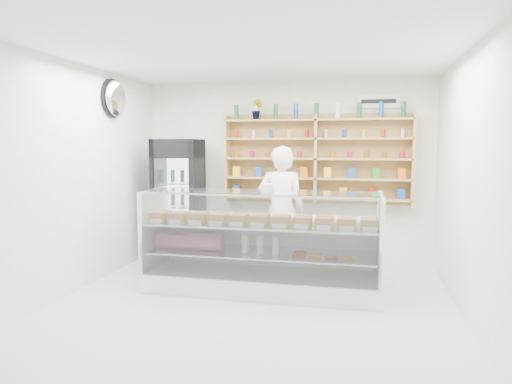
# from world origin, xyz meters

# --- Properties ---
(room) EXTENTS (5.00, 5.00, 5.00)m
(room) POSITION_xyz_m (0.00, 0.00, 1.40)
(room) COLOR silver
(room) RESTS_ON ground
(display_counter) EXTENTS (2.87, 0.86, 1.25)m
(display_counter) POSITION_xyz_m (-0.01, 0.76, 0.35)
(display_counter) COLOR white
(display_counter) RESTS_ON floor
(shop_worker) EXTENTS (0.69, 0.49, 1.79)m
(shop_worker) POSITION_xyz_m (0.09, 1.61, 0.90)
(shop_worker) COLOR silver
(shop_worker) RESTS_ON floor
(drinks_cooler) EXTENTS (0.73, 0.71, 1.89)m
(drinks_cooler) POSITION_xyz_m (-1.57, 1.93, 0.95)
(drinks_cooler) COLOR black
(drinks_cooler) RESTS_ON floor
(wall_shelving) EXTENTS (2.84, 0.28, 1.33)m
(wall_shelving) POSITION_xyz_m (0.50, 2.34, 1.59)
(wall_shelving) COLOR tan
(wall_shelving) RESTS_ON back_wall
(potted_plant) EXTENTS (0.20, 0.18, 0.31)m
(potted_plant) POSITION_xyz_m (-0.42, 2.34, 2.35)
(potted_plant) COLOR #1E6626
(potted_plant) RESTS_ON wall_shelving
(security_mirror) EXTENTS (0.15, 0.50, 0.50)m
(security_mirror) POSITION_xyz_m (-2.17, 1.20, 2.45)
(security_mirror) COLOR silver
(security_mirror) RESTS_ON left_wall
(wall_sign) EXTENTS (0.62, 0.03, 0.20)m
(wall_sign) POSITION_xyz_m (1.40, 2.47, 2.45)
(wall_sign) COLOR white
(wall_sign) RESTS_ON back_wall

